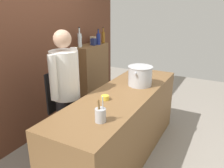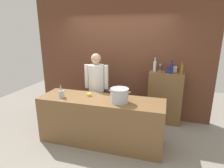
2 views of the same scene
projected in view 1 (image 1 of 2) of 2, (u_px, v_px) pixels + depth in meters
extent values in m
plane|color=gray|center=(121.00, 155.00, 3.10)|extent=(8.00, 8.00, 0.00)
cube|color=brown|center=(33.00, 36.00, 3.23)|extent=(4.40, 0.10, 3.00)
cube|color=brown|center=(121.00, 126.00, 2.95)|extent=(2.36, 0.70, 0.90)
cube|color=brown|center=(91.00, 77.00, 4.38)|extent=(0.76, 0.32, 1.22)
cylinder|color=black|center=(73.00, 124.00, 3.06)|extent=(0.14, 0.14, 0.84)
cylinder|color=black|center=(64.00, 131.00, 2.88)|extent=(0.14, 0.14, 0.84)
cylinder|color=white|center=(65.00, 75.00, 2.73)|extent=(0.34, 0.34, 0.58)
cube|color=black|center=(54.00, 91.00, 2.88)|extent=(0.30, 0.04, 0.52)
cylinder|color=white|center=(75.00, 68.00, 2.91)|extent=(0.09, 0.09, 0.52)
cylinder|color=white|center=(53.00, 78.00, 2.53)|extent=(0.09, 0.09, 0.52)
sphere|color=tan|center=(62.00, 39.00, 2.59)|extent=(0.21, 0.21, 0.21)
cylinder|color=#B7BABF|center=(140.00, 76.00, 3.04)|extent=(0.32, 0.32, 0.25)
cylinder|color=#B7BABF|center=(141.00, 67.00, 3.00)|extent=(0.33, 0.33, 0.01)
cube|color=#B7BABF|center=(135.00, 74.00, 2.87)|extent=(0.04, 0.02, 0.02)
cube|color=#B7BABF|center=(145.00, 67.00, 3.16)|extent=(0.04, 0.02, 0.02)
cylinder|color=#B7BABF|center=(101.00, 115.00, 2.10)|extent=(0.10, 0.10, 0.13)
cylinder|color=olive|center=(100.00, 110.00, 2.08)|extent=(0.02, 0.04, 0.20)
cylinder|color=#B7BABF|center=(103.00, 108.00, 2.08)|extent=(0.03, 0.02, 0.23)
cylinder|color=olive|center=(99.00, 111.00, 2.07)|extent=(0.02, 0.03, 0.20)
cylinder|color=yellow|center=(105.00, 98.00, 2.60)|extent=(0.09, 0.09, 0.05)
cylinder|color=#8C5919|center=(103.00, 37.00, 4.35)|extent=(0.06, 0.06, 0.21)
cylinder|color=#8C5919|center=(103.00, 30.00, 4.30)|extent=(0.02, 0.02, 0.08)
cylinder|color=black|center=(103.00, 27.00, 4.29)|extent=(0.02, 0.02, 0.01)
cylinder|color=navy|center=(98.00, 39.00, 4.18)|extent=(0.07, 0.07, 0.20)
cylinder|color=navy|center=(98.00, 32.00, 4.13)|extent=(0.02, 0.02, 0.07)
cylinder|color=black|center=(98.00, 29.00, 4.12)|extent=(0.03, 0.03, 0.01)
cylinder|color=silver|center=(80.00, 40.00, 3.93)|extent=(0.07, 0.07, 0.23)
cylinder|color=silver|center=(79.00, 31.00, 3.88)|extent=(0.02, 0.02, 0.09)
cylinder|color=black|center=(79.00, 27.00, 3.86)|extent=(0.03, 0.03, 0.01)
cylinder|color=silver|center=(81.00, 46.00, 4.09)|extent=(0.06, 0.06, 0.01)
cylinder|color=silver|center=(81.00, 43.00, 4.08)|extent=(0.01, 0.01, 0.08)
cone|color=silver|center=(80.00, 39.00, 4.05)|extent=(0.07, 0.07, 0.08)
cube|color=navy|center=(94.00, 42.00, 4.14)|extent=(0.09, 0.09, 0.12)
cube|color=beige|center=(93.00, 40.00, 4.32)|extent=(0.08, 0.08, 0.13)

